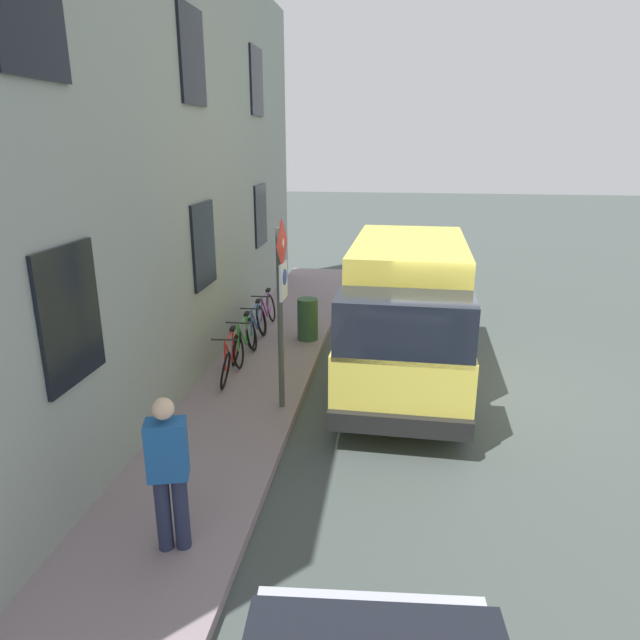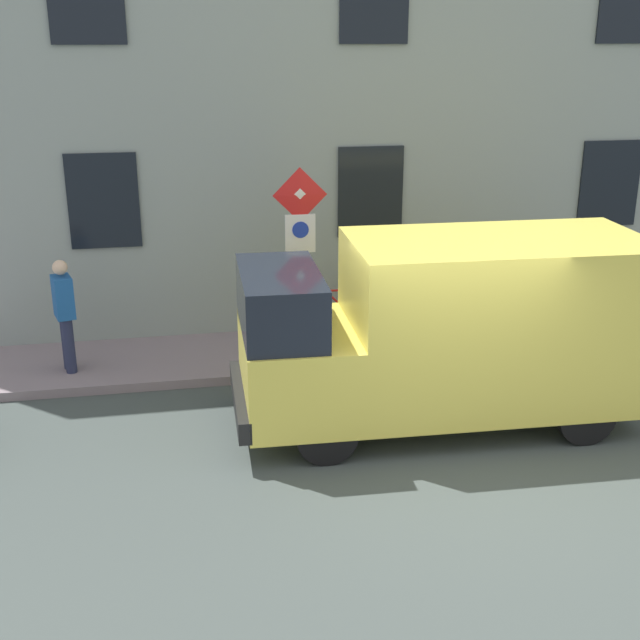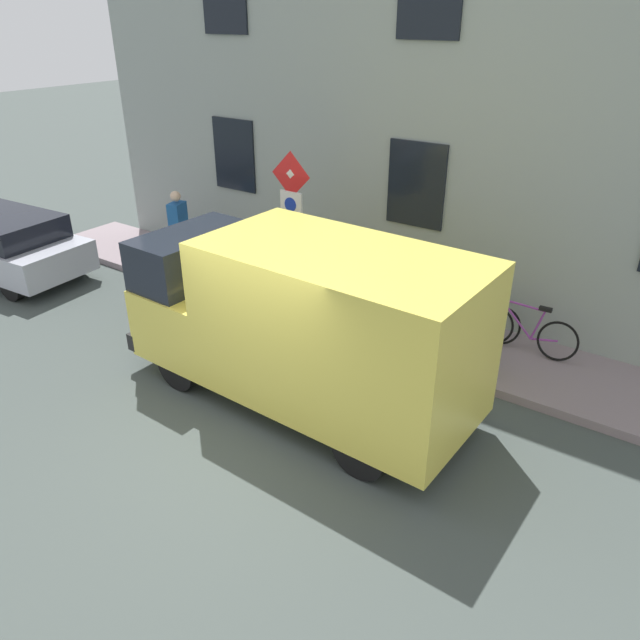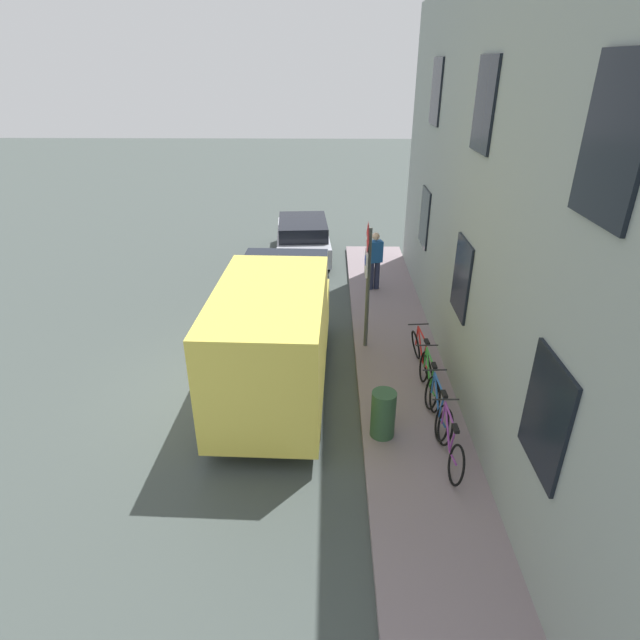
# 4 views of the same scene
# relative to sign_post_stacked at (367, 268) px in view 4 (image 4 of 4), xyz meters

# --- Properties ---
(ground_plane) EXTENTS (80.00, 80.00, 0.00)m
(ground_plane) POSITION_rel_sign_post_stacked_xyz_m (-2.90, -1.47, -2.10)
(ground_plane) COLOR #414946
(sidewalk_slab) EXTENTS (1.95, 17.70, 0.14)m
(sidewalk_slab) POSITION_rel_sign_post_stacked_xyz_m (0.76, -1.47, -2.03)
(sidewalk_slab) COLOR gray
(sidewalk_slab) RESTS_ON ground_plane
(building_facade) EXTENTS (0.75, 15.70, 7.70)m
(building_facade) POSITION_rel_sign_post_stacked_xyz_m (2.08, -1.47, 1.75)
(building_facade) COLOR gray
(building_facade) RESTS_ON ground_plane
(sign_post_stacked) EXTENTS (0.15, 0.56, 2.91)m
(sign_post_stacked) POSITION_rel_sign_post_stacked_xyz_m (0.00, 0.00, 0.00)
(sign_post_stacked) COLOR #474C47
(sign_post_stacked) RESTS_ON sidewalk_slab
(delivery_van) EXTENTS (2.16, 5.39, 2.50)m
(delivery_van) POSITION_rel_sign_post_stacked_xyz_m (-1.91, -1.65, -0.77)
(delivery_van) COLOR #E7D34F
(delivery_van) RESTS_ON ground_plane
(parked_hatchback) EXTENTS (2.04, 4.12, 1.38)m
(parked_hatchback) POSITION_rel_sign_post_stacked_xyz_m (-1.76, 6.56, -1.37)
(parked_hatchback) COLOR #ADB0BC
(parked_hatchback) RESTS_ON ground_plane
(bicycle_purple) EXTENTS (0.46, 1.71, 0.89)m
(bicycle_purple) POSITION_rel_sign_post_stacked_xyz_m (1.18, -3.89, -1.59)
(bicycle_purple) COLOR black
(bicycle_purple) RESTS_ON sidewalk_slab
(bicycle_blue) EXTENTS (0.46, 1.72, 0.89)m
(bicycle_blue) POSITION_rel_sign_post_stacked_xyz_m (1.18, -2.95, -1.59)
(bicycle_blue) COLOR black
(bicycle_blue) RESTS_ON sidewalk_slab
(bicycle_green) EXTENTS (0.46, 1.71, 0.89)m
(bicycle_green) POSITION_rel_sign_post_stacked_xyz_m (1.18, -2.01, -1.59)
(bicycle_green) COLOR black
(bicycle_green) RESTS_ON sidewalk_slab
(bicycle_red) EXTENTS (0.46, 1.72, 0.89)m
(bicycle_red) POSITION_rel_sign_post_stacked_xyz_m (1.18, -1.06, -1.59)
(bicycle_red) COLOR black
(bicycle_red) RESTS_ON sidewalk_slab
(pedestrian) EXTENTS (0.46, 0.36, 1.72)m
(pedestrian) POSITION_rel_sign_post_stacked_xyz_m (0.49, 3.45, -1.03)
(pedestrian) COLOR #262B47
(pedestrian) RESTS_ON sidewalk_slab
(litter_bin) EXTENTS (0.44, 0.44, 0.90)m
(litter_bin) POSITION_rel_sign_post_stacked_xyz_m (0.14, -3.28, -1.51)
(litter_bin) COLOR #2D5133
(litter_bin) RESTS_ON sidewalk_slab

